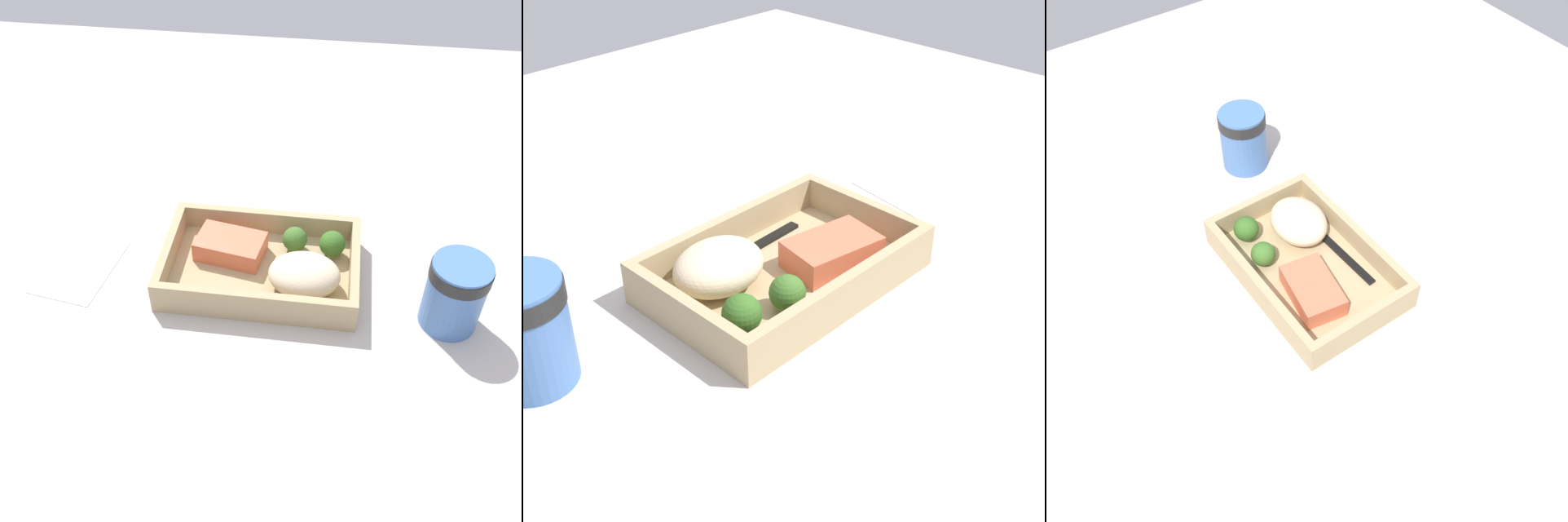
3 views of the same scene
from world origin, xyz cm
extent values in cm
cube|color=#B8B1AB|center=(0.00, 0.00, -1.00)|extent=(160.00, 160.00, 2.00)
cube|color=tan|center=(0.00, 0.00, 0.60)|extent=(27.52, 18.09, 1.20)
cube|color=tan|center=(0.00, -8.45, 3.01)|extent=(27.52, 1.20, 3.61)
cube|color=tan|center=(0.00, 8.45, 3.01)|extent=(27.52, 1.20, 3.61)
cube|color=tan|center=(-13.16, 0.00, 3.01)|extent=(1.20, 15.69, 3.61)
cube|color=tan|center=(13.16, 0.00, 3.01)|extent=(1.20, 15.69, 3.61)
cube|color=#E46B48|center=(-4.76, 2.43, 2.73)|extent=(10.52, 7.64, 3.06)
ellipsoid|color=beige|center=(6.37, -2.94, 3.68)|extent=(9.88, 7.96, 4.97)
cylinder|color=#85A767|center=(4.37, 4.68, 1.72)|extent=(1.38, 1.38, 1.04)
sphere|color=#3D6A28|center=(4.37, 4.68, 3.24)|extent=(3.62, 3.62, 3.62)
cylinder|color=#8AA25F|center=(9.84, 4.15, 1.80)|extent=(1.44, 1.44, 1.20)
sphere|color=#356322|center=(9.84, 4.15, 3.44)|extent=(3.79, 3.79, 3.79)
cube|color=black|center=(-1.65, -5.63, 1.42)|extent=(12.43, 1.57, 0.44)
cube|color=black|center=(6.24, -5.33, 1.42)|extent=(3.48, 2.33, 0.44)
cylinder|color=#4671B0|center=(25.84, -5.36, 5.21)|extent=(7.54, 7.54, 10.43)
cylinder|color=black|center=(25.84, -5.36, 9.09)|extent=(7.77, 7.77, 1.88)
cube|color=white|center=(-26.45, -2.08, 0.12)|extent=(11.58, 14.87, 0.24)
camera|label=1|loc=(8.32, -61.66, 62.45)|focal=42.00mm
camera|label=2|loc=(45.20, 43.77, 43.75)|focal=50.00mm
camera|label=3|loc=(-45.66, 32.38, 70.06)|focal=42.00mm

